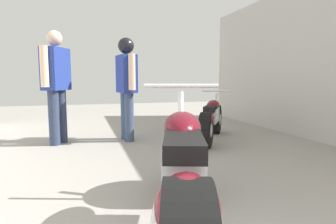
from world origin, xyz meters
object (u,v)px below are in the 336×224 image
object	(u,v)px
motorcycle_maroon_cruiser	(183,177)
motorcycle_black_naked	(211,120)
mechanic_in_blue	(56,81)
mechanic_with_helmet	(127,80)

from	to	relation	value
motorcycle_maroon_cruiser	motorcycle_black_naked	distance (m)	3.07
motorcycle_maroon_cruiser	mechanic_in_blue	xyz separation A→B (m)	(-0.96, 3.15, 0.58)
motorcycle_maroon_cruiser	mechanic_with_helmet	world-z (taller)	mechanic_with_helmet
motorcycle_maroon_cruiser	motorcycle_black_naked	size ratio (longest dim) A/B	1.33
motorcycle_black_naked	mechanic_in_blue	bearing A→B (deg)	169.33
mechanic_with_helmet	motorcycle_black_naked	bearing A→B (deg)	-16.56
mechanic_in_blue	mechanic_with_helmet	distance (m)	1.09
motorcycle_maroon_cruiser	mechanic_with_helmet	bearing A→B (deg)	87.73
motorcycle_maroon_cruiser	mechanic_with_helmet	xyz separation A→B (m)	(0.12, 3.10, 0.60)
motorcycle_maroon_cruiser	mechanic_in_blue	distance (m)	3.35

